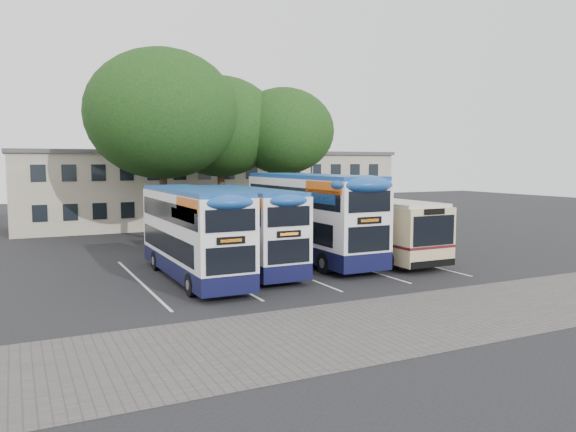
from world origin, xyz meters
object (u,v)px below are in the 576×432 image
(lamp_post, at_px, (312,164))
(bus_dd_left, at_px, (193,229))
(tree_left, at_px, (162,114))
(bus_dd_mid, at_px, (245,225))
(tree_mid, at_px, (220,127))
(bus_single, at_px, (367,224))
(tree_right, at_px, (283,131))
(bus_dd_right, at_px, (310,213))

(lamp_post, xyz_separation_m, bus_dd_left, (-14.43, -15.27, -2.83))
(lamp_post, relative_size, bus_dd_left, 0.92)
(tree_left, relative_size, bus_dd_mid, 1.31)
(tree_mid, bearing_deg, lamp_post, 9.68)
(lamp_post, xyz_separation_m, bus_single, (-3.97, -13.66, -3.24))
(tree_right, height_order, bus_dd_mid, tree_right)
(bus_dd_left, bearing_deg, bus_dd_right, 15.57)
(bus_dd_left, bearing_deg, tree_right, 49.61)
(tree_left, height_order, tree_right, tree_left)
(lamp_post, relative_size, bus_dd_mid, 0.95)
(tree_left, relative_size, tree_right, 1.19)
(tree_left, height_order, bus_dd_left, tree_left)
(lamp_post, relative_size, bus_dd_right, 0.82)
(bus_dd_right, bearing_deg, tree_mid, 94.04)
(tree_right, distance_m, bus_dd_mid, 14.43)
(lamp_post, xyz_separation_m, bus_dd_mid, (-11.47, -14.23, -2.89))
(tree_left, bearing_deg, tree_mid, 19.11)
(tree_left, distance_m, bus_dd_right, 13.02)
(lamp_post, bearing_deg, tree_mid, -170.32)
(bus_dd_right, bearing_deg, bus_dd_mid, -167.24)
(tree_left, height_order, bus_single, tree_left)
(tree_mid, relative_size, bus_dd_mid, 1.18)
(lamp_post, xyz_separation_m, bus_dd_right, (-7.37, -13.30, -2.55))
(tree_right, relative_size, bus_dd_right, 0.96)
(lamp_post, xyz_separation_m, tree_left, (-12.74, -2.97, 3.27))
(tree_right, xyz_separation_m, bus_single, (0.06, -10.61, -5.61))
(bus_single, bearing_deg, lamp_post, 73.78)
(bus_single, bearing_deg, tree_right, 90.31)
(tree_mid, bearing_deg, bus_dd_mid, -104.26)
(tree_mid, distance_m, tree_right, 4.50)
(lamp_post, distance_m, bus_dd_left, 21.20)
(lamp_post, distance_m, bus_dd_right, 15.42)
(bus_dd_mid, distance_m, bus_single, 7.53)
(tree_right, bearing_deg, bus_dd_right, -108.03)
(bus_dd_left, height_order, bus_dd_mid, bus_dd_left)
(tree_mid, relative_size, tree_right, 1.07)
(tree_right, relative_size, bus_dd_left, 1.08)
(tree_mid, xyz_separation_m, bus_dd_right, (0.84, -11.90, -5.22))
(bus_dd_left, height_order, bus_dd_right, bus_dd_right)
(tree_mid, distance_m, bus_dd_mid, 14.36)
(tree_left, height_order, tree_mid, tree_left)
(bus_dd_right, height_order, bus_single, bus_dd_right)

